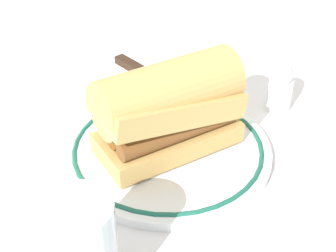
# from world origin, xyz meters

# --- Properties ---
(ground_plane) EXTENTS (1.50, 1.50, 0.00)m
(ground_plane) POSITION_xyz_m (0.00, 0.00, 0.00)
(ground_plane) COLOR silver
(plate) EXTENTS (0.26, 0.26, 0.01)m
(plate) POSITION_xyz_m (-0.02, 0.04, 0.01)
(plate) COLOR white
(plate) RESTS_ON ground_plane
(sausage_sandwich) EXTENTS (0.18, 0.10, 0.11)m
(sausage_sandwich) POSITION_xyz_m (-0.02, 0.04, 0.07)
(sausage_sandwich) COLOR tan
(sausage_sandwich) RESTS_ON plate
(salt_shaker) EXTENTS (0.03, 0.03, 0.07)m
(salt_shaker) POSITION_xyz_m (0.16, 0.03, 0.03)
(salt_shaker) COLOR white
(salt_shaker) RESTS_ON ground_plane
(butter_knife) EXTENTS (0.03, 0.16, 0.01)m
(butter_knife) POSITION_xyz_m (0.07, 0.21, 0.00)
(butter_knife) COLOR silver
(butter_knife) RESTS_ON ground_plane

